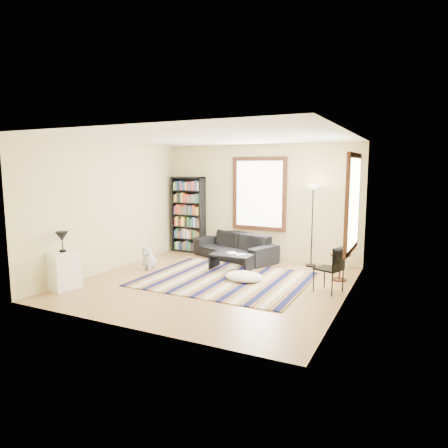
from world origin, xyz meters
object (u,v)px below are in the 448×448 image
at_px(sofa, 234,246).
at_px(white_cabinet, 64,270).
at_px(side_table, 340,267).
at_px(dog, 149,258).
at_px(floor_cushion, 244,277).
at_px(floor_lamp, 312,226).
at_px(folding_chair, 329,269).
at_px(coffee_table, 232,262).
at_px(bookshelf, 188,215).

xyz_separation_m(sofa, white_cabinet, (-1.83, -3.61, 0.03)).
distance_m(side_table, dog, 4.08).
xyz_separation_m(floor_cushion, white_cabinet, (-2.81, -1.92, 0.25)).
distance_m(white_cabinet, dog, 1.98).
relative_size(floor_lamp, folding_chair, 2.16).
bearing_deg(sofa, white_cabinet, -96.12).
bearing_deg(dog, white_cabinet, -122.37).
bearing_deg(folding_chair, floor_lamp, 133.11).
distance_m(coffee_table, side_table, 2.29).
bearing_deg(bookshelf, folding_chair, -25.14).
bearing_deg(dog, bookshelf, 77.68).
distance_m(bookshelf, white_cabinet, 3.95).
distance_m(bookshelf, floor_cushion, 3.27).
relative_size(folding_chair, dog, 1.69).
distance_m(bookshelf, folding_chair, 4.56).
relative_size(sofa, side_table, 4.05).
height_order(side_table, dog, side_table).
relative_size(sofa, dog, 4.29).
bearing_deg(floor_lamp, white_cabinet, -134.98).
height_order(floor_cushion, side_table, side_table).
bearing_deg(dog, sofa, 35.35).
xyz_separation_m(sofa, floor_lamp, (1.88, 0.10, 0.61)).
xyz_separation_m(floor_cushion, floor_lamp, (0.90, 1.79, 0.83)).
distance_m(coffee_table, dog, 1.84).
relative_size(bookshelf, dog, 3.93).
bearing_deg(side_table, coffee_table, -174.38).
distance_m(floor_lamp, white_cabinet, 5.28).
xyz_separation_m(sofa, dog, (-1.31, -1.71, -0.06)).
relative_size(floor_lamp, white_cabinet, 2.66).
bearing_deg(bookshelf, floor_cushion, -38.64).
xyz_separation_m(bookshelf, white_cabinet, (-0.35, -3.88, -0.65)).
bearing_deg(dog, coffee_table, 4.97).
xyz_separation_m(sofa, folding_chair, (2.62, -1.65, 0.11)).
bearing_deg(floor_cushion, bookshelf, 141.36).
bearing_deg(side_table, white_cabinet, -147.93).
height_order(white_cabinet, dog, white_cabinet).
distance_m(floor_cushion, white_cabinet, 3.41).
bearing_deg(side_table, dog, -167.05).
xyz_separation_m(floor_cushion, folding_chair, (1.64, 0.04, 0.33)).
relative_size(floor_cushion, side_table, 1.42).
bearing_deg(coffee_table, white_cabinet, -130.61).
distance_m(coffee_table, white_cabinet, 3.42).
relative_size(bookshelf, folding_chair, 2.33).
bearing_deg(sofa, side_table, 4.27).
bearing_deg(folding_chair, bookshelf, 175.02).
relative_size(side_table, folding_chair, 0.63).
relative_size(sofa, floor_lamp, 1.18).
relative_size(bookshelf, floor_cushion, 2.60).
bearing_deg(coffee_table, sofa, 111.27).
relative_size(floor_cushion, floor_lamp, 0.41).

